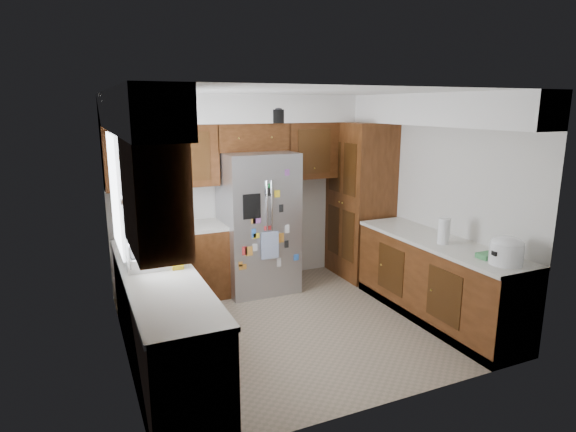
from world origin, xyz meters
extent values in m
plane|color=gray|center=(0.00, 0.00, 0.00)|extent=(3.60, 3.60, 0.00)
cube|color=beige|center=(0.00, 1.60, 1.25)|extent=(3.60, 0.04, 2.50)
cube|color=beige|center=(-1.80, 0.00, 1.25)|extent=(0.04, 3.20, 2.50)
cube|color=beige|center=(1.80, 0.00, 1.25)|extent=(0.04, 3.20, 2.50)
cube|color=beige|center=(0.00, -1.60, 1.25)|extent=(3.60, 0.04, 2.50)
cube|color=white|center=(0.00, 0.00, 2.51)|extent=(3.60, 3.20, 0.02)
cube|color=white|center=(0.00, 1.41, 2.33)|extent=(3.60, 0.38, 0.35)
cube|color=white|center=(-1.61, 0.00, 2.33)|extent=(0.38, 3.20, 0.35)
cube|color=white|center=(1.61, 0.00, 2.33)|extent=(0.38, 3.20, 0.35)
cube|color=#3B1E0B|center=(-1.14, 1.43, 1.77)|extent=(1.33, 0.34, 0.75)
cube|color=#3B1E0B|center=(1.14, 1.43, 1.77)|extent=(1.33, 0.34, 0.75)
cube|color=#3B1E0B|center=(-1.63, -1.15, 1.77)|extent=(0.34, 0.85, 0.75)
cube|color=white|center=(-1.79, 0.10, 1.60)|extent=(0.02, 0.90, 1.05)
cube|color=white|center=(-1.75, 0.10, 1.60)|extent=(0.01, 1.02, 1.15)
cube|color=#2036BD|center=(-1.03, 1.24, 1.62)|extent=(0.16, 0.02, 0.22)
cube|color=beige|center=(-1.39, 1.24, 1.82)|extent=(0.16, 0.02, 0.20)
cube|color=#3B1E0B|center=(-1.50, -0.30, 0.44)|extent=(0.60, 2.60, 0.88)
cube|color=#3B1E0B|center=(-0.83, 1.30, 0.44)|extent=(0.75, 0.60, 0.88)
cube|color=silver|center=(-1.50, -0.30, 0.90)|extent=(0.63, 2.60, 0.04)
cube|color=silver|center=(-0.83, 1.30, 0.90)|extent=(0.75, 0.60, 0.04)
cube|color=black|center=(-1.50, -0.30, 0.05)|extent=(0.60, 2.60, 0.10)
cube|color=white|center=(-1.19, -1.15, 0.46)|extent=(0.01, 0.58, 0.80)
cube|color=#3B1E0B|center=(1.50, -0.47, 0.44)|extent=(0.60, 2.25, 0.88)
cube|color=silver|center=(1.50, -0.47, 0.90)|extent=(0.63, 2.25, 0.04)
cube|color=black|center=(1.50, -0.47, 0.05)|extent=(0.60, 2.25, 0.10)
cube|color=#3B1E0B|center=(1.50, 1.15, 1.07)|extent=(0.60, 0.90, 2.15)
cube|color=#9C9BA0|center=(0.00, 1.21, 0.90)|extent=(0.90, 0.75, 1.80)
cylinder|color=silver|center=(-0.03, 0.82, 1.05)|extent=(0.02, 0.02, 0.90)
cylinder|color=silver|center=(0.03, 0.82, 1.05)|extent=(0.02, 0.02, 0.90)
cube|color=black|center=(-0.22, 0.83, 1.20)|extent=(0.22, 0.01, 0.30)
cube|color=white|center=(0.00, 0.80, 0.70)|extent=(0.22, 0.01, 0.34)
cube|color=black|center=(0.03, 0.82, 0.78)|extent=(0.07, 0.00, 0.06)
cube|color=orange|center=(-0.38, 0.82, 0.50)|extent=(0.05, 0.00, 0.06)
cube|color=red|center=(-0.02, 0.82, 0.91)|extent=(0.10, 0.00, 0.05)
cube|color=black|center=(0.23, 0.82, 0.68)|extent=(0.05, 0.00, 0.09)
cube|color=yellow|center=(0.11, 0.82, 1.33)|extent=(0.07, 0.00, 0.09)
cube|color=green|center=(0.00, 0.82, 1.44)|extent=(0.09, 0.00, 0.05)
cube|color=#8C4C99|center=(0.24, 0.82, 1.58)|extent=(0.06, 0.00, 0.08)
cube|color=orange|center=(-0.27, 0.82, 0.65)|extent=(0.09, 0.00, 0.12)
cube|color=yellow|center=(-0.17, 0.82, 0.83)|extent=(0.08, 0.00, 0.06)
cube|color=red|center=(-0.32, 0.82, 0.66)|extent=(0.06, 0.00, 0.11)
cube|color=blue|center=(0.36, 0.82, 0.49)|extent=(0.07, 0.00, 0.08)
cube|color=white|center=(0.13, 0.82, 0.46)|extent=(0.06, 0.00, 0.11)
cube|color=orange|center=(-0.35, 0.82, 0.46)|extent=(0.10, 0.00, 0.07)
cube|color=orange|center=(0.14, 0.82, 0.77)|extent=(0.11, 0.00, 0.12)
cube|color=black|center=(0.16, 0.82, 1.14)|extent=(0.06, 0.00, 0.10)
cube|color=black|center=(-0.02, 0.82, 1.36)|extent=(0.07, 0.00, 0.10)
cube|color=white|center=(-0.19, 0.82, 0.69)|extent=(0.06, 0.00, 0.09)
cube|color=white|center=(0.24, 0.82, 0.88)|extent=(0.06, 0.00, 0.10)
cube|color=blue|center=(-0.20, 0.82, 0.87)|extent=(0.05, 0.00, 0.11)
cube|color=orange|center=(-0.20, 0.82, 1.03)|extent=(0.06, 0.00, 0.07)
cube|color=#8C4C99|center=(-0.16, 0.82, 1.04)|extent=(0.10, 0.00, 0.10)
cube|color=#3B1E0B|center=(0.00, 1.43, 1.98)|extent=(0.96, 0.34, 0.35)
sphere|color=#2A2CC3|center=(-0.38, 1.39, 2.30)|extent=(0.31, 0.31, 0.31)
cylinder|color=black|center=(0.30, 1.35, 2.23)|extent=(0.29, 0.29, 0.17)
ellipsoid|color=#333338|center=(0.30, 1.35, 2.32)|extent=(0.27, 0.27, 0.12)
cube|color=white|center=(-1.50, 0.10, 0.98)|extent=(0.52, 0.70, 0.12)
cube|color=black|center=(-1.50, 0.10, 1.04)|extent=(0.44, 0.60, 0.02)
cylinder|color=silver|center=(-1.70, 0.10, 1.14)|extent=(0.02, 0.02, 0.30)
cylinder|color=silver|center=(-1.64, 0.10, 1.27)|extent=(0.16, 0.02, 0.02)
cube|color=yellow|center=(-1.33, -0.20, 0.94)|extent=(0.10, 0.18, 0.04)
cube|color=black|center=(-1.47, 0.66, 0.97)|extent=(0.18, 0.14, 0.10)
cylinder|color=black|center=(-1.47, 0.66, 1.16)|extent=(0.16, 0.16, 0.28)
cylinder|color=#9C9BA0|center=(-1.60, 0.81, 1.02)|extent=(0.14, 0.14, 0.20)
sphere|color=white|center=(-1.44, 0.99, 1.02)|extent=(0.20, 0.20, 0.20)
cube|color=#3F72B2|center=(-1.56, 1.15, 1.01)|extent=(0.14, 0.10, 0.18)
cube|color=#BFB28C|center=(-1.37, 1.16, 0.99)|extent=(0.10, 0.08, 0.14)
cylinder|color=white|center=(-1.53, 0.51, 0.98)|extent=(0.08, 0.08, 0.11)
cylinder|color=white|center=(1.50, -1.36, 1.02)|extent=(0.30, 0.30, 0.20)
ellipsoid|color=white|center=(1.50, -1.36, 1.12)|extent=(0.29, 0.29, 0.13)
cube|color=black|center=(1.36, -1.36, 1.04)|extent=(0.04, 0.06, 0.04)
cylinder|color=white|center=(1.44, -0.59, 1.06)|extent=(0.12, 0.12, 0.28)
camera|label=1|loc=(-2.11, -4.44, 2.37)|focal=30.00mm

